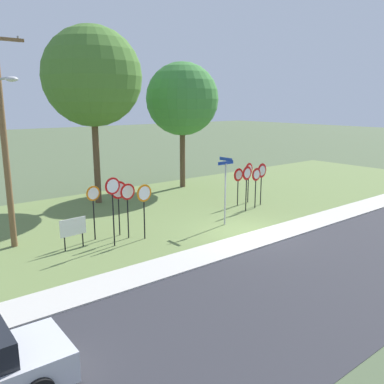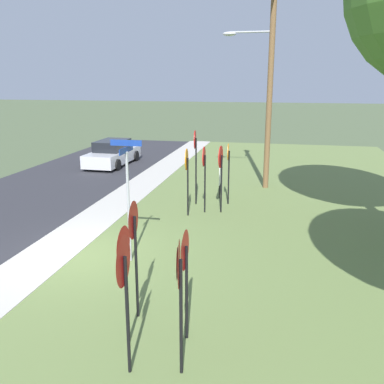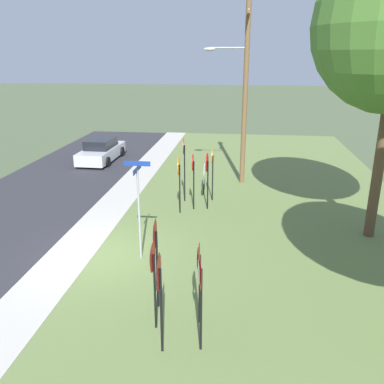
{
  "view_description": "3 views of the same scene",
  "coord_description": "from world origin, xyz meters",
  "px_view_note": "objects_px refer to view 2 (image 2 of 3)",
  "views": [
    {
      "loc": [
        -12.8,
        -11.91,
        5.75
      ],
      "look_at": [
        -0.37,
        3.56,
        1.34
      ],
      "focal_mm": 38.01,
      "sensor_mm": 36.0,
      "label": 1
    },
    {
      "loc": [
        9.85,
        5.33,
        4.71
      ],
      "look_at": [
        -1.33,
        2.95,
        1.64
      ],
      "focal_mm": 39.59,
      "sensor_mm": 36.0,
      "label": 2
    },
    {
      "loc": [
        11.51,
        4.64,
        6.26
      ],
      "look_at": [
        -1.47,
        3.04,
        1.84
      ],
      "focal_mm": 38.08,
      "sensor_mm": 36.0,
      "label": 3
    }
  ],
  "objects_px": {
    "yield_sign_far_right": "(185,260)",
    "parked_hatchback_near": "(113,154)",
    "yield_sign_far_left": "(179,276)",
    "stop_sign_far_right": "(228,161)",
    "yield_sign_near_left": "(123,273)",
    "stop_sign_far_left": "(221,164)",
    "stop_sign_near_right": "(187,168)",
    "stop_sign_near_left": "(195,151)",
    "notice_board": "(220,176)",
    "yield_sign_near_right": "(124,258)",
    "stop_sign_far_center": "(204,165)",
    "street_name_post": "(128,191)",
    "utility_pole": "(267,74)",
    "yield_sign_center": "(133,232)"
  },
  "relations": [
    {
      "from": "stop_sign_far_left",
      "to": "yield_sign_center",
      "type": "distance_m",
      "value": 7.25
    },
    {
      "from": "stop_sign_far_right",
      "to": "parked_hatchback_near",
      "type": "height_order",
      "value": "stop_sign_far_right"
    },
    {
      "from": "yield_sign_near_right",
      "to": "stop_sign_near_right",
      "type": "bearing_deg",
      "value": -177.99
    },
    {
      "from": "notice_board",
      "to": "yield_sign_near_right",
      "type": "bearing_deg",
      "value": -5.28
    },
    {
      "from": "street_name_post",
      "to": "parked_hatchback_near",
      "type": "relative_size",
      "value": 0.72
    },
    {
      "from": "stop_sign_far_right",
      "to": "yield_sign_near_left",
      "type": "xyz_separation_m",
      "value": [
        9.97,
        -0.36,
        0.1
      ]
    },
    {
      "from": "stop_sign_far_right",
      "to": "notice_board",
      "type": "height_order",
      "value": "stop_sign_far_right"
    },
    {
      "from": "stop_sign_near_right",
      "to": "stop_sign_near_left",
      "type": "bearing_deg",
      "value": 174.69
    },
    {
      "from": "stop_sign_far_center",
      "to": "notice_board",
      "type": "relative_size",
      "value": 1.91
    },
    {
      "from": "street_name_post",
      "to": "stop_sign_far_left",
      "type": "bearing_deg",
      "value": 159.17
    },
    {
      "from": "yield_sign_near_left",
      "to": "stop_sign_near_right",
      "type": "bearing_deg",
      "value": -179.51
    },
    {
      "from": "stop_sign_far_left",
      "to": "parked_hatchback_near",
      "type": "height_order",
      "value": "stop_sign_far_left"
    },
    {
      "from": "stop_sign_far_left",
      "to": "yield_sign_far_right",
      "type": "distance_m",
      "value": 7.76
    },
    {
      "from": "stop_sign_far_center",
      "to": "notice_board",
      "type": "distance_m",
      "value": 2.53
    },
    {
      "from": "stop_sign_far_center",
      "to": "yield_sign_center",
      "type": "height_order",
      "value": "yield_sign_center"
    },
    {
      "from": "notice_board",
      "to": "yield_sign_center",
      "type": "bearing_deg",
      "value": -6.09
    },
    {
      "from": "stop_sign_near_left",
      "to": "yield_sign_far_right",
      "type": "bearing_deg",
      "value": 4.31
    },
    {
      "from": "parked_hatchback_near",
      "to": "yield_sign_center",
      "type": "bearing_deg",
      "value": 25.23
    },
    {
      "from": "yield_sign_far_right",
      "to": "parked_hatchback_near",
      "type": "distance_m",
      "value": 17.14
    },
    {
      "from": "stop_sign_near_left",
      "to": "stop_sign_far_right",
      "type": "bearing_deg",
      "value": 96.57
    },
    {
      "from": "yield_sign_center",
      "to": "stop_sign_near_left",
      "type": "bearing_deg",
      "value": 177.87
    },
    {
      "from": "stop_sign_far_center",
      "to": "yield_sign_far_left",
      "type": "xyz_separation_m",
      "value": [
        8.59,
        1.18,
        -0.0
      ]
    },
    {
      "from": "stop_sign_near_right",
      "to": "notice_board",
      "type": "xyz_separation_m",
      "value": [
        -2.84,
        0.76,
        -0.89
      ]
    },
    {
      "from": "yield_sign_center",
      "to": "yield_sign_far_left",
      "type": "bearing_deg",
      "value": 35.15
    },
    {
      "from": "yield_sign_far_right",
      "to": "stop_sign_far_left",
      "type": "bearing_deg",
      "value": -178.17
    },
    {
      "from": "yield_sign_far_left",
      "to": "stop_sign_far_right",
      "type": "bearing_deg",
      "value": 172.11
    },
    {
      "from": "yield_sign_near_left",
      "to": "stop_sign_near_left",
      "type": "bearing_deg",
      "value": 179.61
    },
    {
      "from": "stop_sign_near_right",
      "to": "yield_sign_far_left",
      "type": "distance_m",
      "value": 8.28
    },
    {
      "from": "stop_sign_far_left",
      "to": "yield_sign_near_left",
      "type": "xyz_separation_m",
      "value": [
        8.86,
        -0.23,
        0.01
      ]
    },
    {
      "from": "street_name_post",
      "to": "stop_sign_near_left",
      "type": "bearing_deg",
      "value": 172.88
    },
    {
      "from": "stop_sign_near_left",
      "to": "notice_board",
      "type": "height_order",
      "value": "stop_sign_near_left"
    },
    {
      "from": "yield_sign_near_right",
      "to": "parked_hatchback_near",
      "type": "bearing_deg",
      "value": -159.11
    },
    {
      "from": "stop_sign_far_center",
      "to": "yield_sign_near_left",
      "type": "distance_m",
      "value": 8.76
    },
    {
      "from": "yield_sign_far_right",
      "to": "parked_hatchback_near",
      "type": "bearing_deg",
      "value": -155.04
    },
    {
      "from": "stop_sign_far_center",
      "to": "stop_sign_far_right",
      "type": "height_order",
      "value": "stop_sign_far_center"
    },
    {
      "from": "stop_sign_far_left",
      "to": "stop_sign_near_right",
      "type": "bearing_deg",
      "value": -58.56
    },
    {
      "from": "stop_sign_far_left",
      "to": "yield_sign_near_right",
      "type": "distance_m",
      "value": 8.09
    },
    {
      "from": "stop_sign_far_center",
      "to": "street_name_post",
      "type": "relative_size",
      "value": 0.74
    },
    {
      "from": "yield_sign_near_right",
      "to": "street_name_post",
      "type": "xyz_separation_m",
      "value": [
        -3.42,
        -1.18,
        0.24
      ]
    },
    {
      "from": "yield_sign_far_left",
      "to": "parked_hatchback_near",
      "type": "distance_m",
      "value": 18.07
    },
    {
      "from": "stop_sign_near_left",
      "to": "notice_board",
      "type": "relative_size",
      "value": 2.26
    },
    {
      "from": "stop_sign_near_right",
      "to": "yield_sign_far_right",
      "type": "height_order",
      "value": "stop_sign_near_right"
    },
    {
      "from": "stop_sign_far_right",
      "to": "utility_pole",
      "type": "distance_m",
      "value": 4.49
    },
    {
      "from": "yield_sign_near_right",
      "to": "stop_sign_far_center",
      "type": "bearing_deg",
      "value": 178.05
    },
    {
      "from": "stop_sign_near_right",
      "to": "yield_sign_near_left",
      "type": "height_order",
      "value": "yield_sign_near_left"
    },
    {
      "from": "stop_sign_near_right",
      "to": "stop_sign_far_right",
      "type": "relative_size",
      "value": 1.02
    },
    {
      "from": "stop_sign_near_left",
      "to": "yield_sign_near_left",
      "type": "bearing_deg",
      "value": -0.99
    },
    {
      "from": "stop_sign_far_right",
      "to": "stop_sign_near_right",
      "type": "bearing_deg",
      "value": -39.77
    },
    {
      "from": "stop_sign_far_left",
      "to": "notice_board",
      "type": "xyz_separation_m",
      "value": [
        -2.24,
        -0.33,
        -0.93
      ]
    },
    {
      "from": "yield_sign_near_left",
      "to": "yield_sign_far_left",
      "type": "height_order",
      "value": "yield_sign_near_left"
    }
  ]
}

